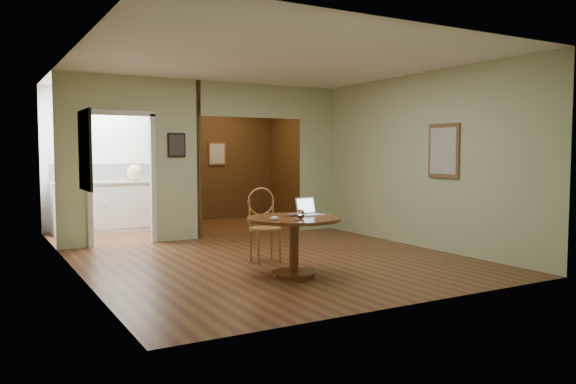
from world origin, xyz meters
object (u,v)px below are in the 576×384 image
open_laptop (308,210)px  closed_laptop (299,215)px  dining_table (294,232)px  chair (264,220)px

open_laptop → closed_laptop: 0.15m
dining_table → closed_laptop: bearing=40.0°
chair → closed_laptop: size_ratio=3.18×
chair → closed_laptop: chair is taller
open_laptop → closed_laptop: size_ratio=1.09×
chair → open_laptop: (0.18, -0.86, 0.21)m
dining_table → chair: bearing=84.4°
chair → open_laptop: bearing=-71.8°
closed_laptop → open_laptop: bearing=-20.9°
open_laptop → closed_laptop: open_laptop is taller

